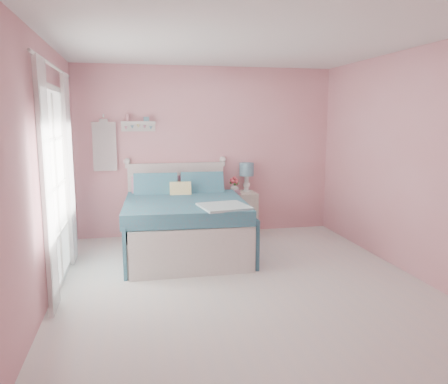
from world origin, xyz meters
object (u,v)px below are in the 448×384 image
object	(u,v)px
table_lamp	(247,172)
teacup	(238,192)
vase	(234,188)
bed	(184,224)
nightstand	(240,213)

from	to	relation	value
table_lamp	teacup	bearing A→B (deg)	-128.49
table_lamp	vase	distance (m)	0.32
bed	nightstand	world-z (taller)	bed
bed	teacup	xyz separation A→B (m)	(0.89, 0.56, 0.32)
table_lamp	vase	world-z (taller)	table_lamp
table_lamp	nightstand	bearing A→B (deg)	-144.31
nightstand	table_lamp	xyz separation A→B (m)	(0.12, 0.09, 0.65)
bed	nightstand	bearing A→B (deg)	40.03
nightstand	table_lamp	distance (m)	0.67
nightstand	teacup	xyz separation A→B (m)	(-0.09, -0.18, 0.37)
bed	teacup	world-z (taller)	bed
bed	table_lamp	distance (m)	1.49
nightstand	vase	distance (m)	0.42
bed	teacup	size ratio (longest dim) A/B	22.00
nightstand	teacup	bearing A→B (deg)	-116.73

